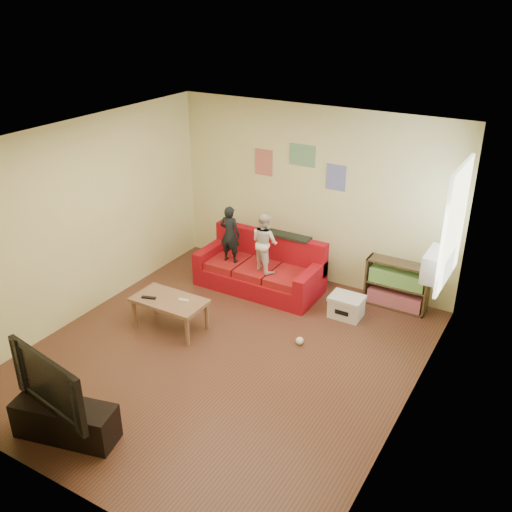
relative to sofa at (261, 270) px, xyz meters
The scene contains 17 objects.
room_shell 2.17m from the sofa, 74.62° to the right, with size 4.52×5.02×2.72m.
sofa is the anchor object (origin of this frame).
child_a 0.74m from the sofa, 160.01° to the right, with size 0.32×0.21×0.88m, color black.
child_b 0.61m from the sofa, 47.99° to the right, with size 0.44×0.34×0.90m, color silver.
coffee_table 1.71m from the sofa, 105.86° to the right, with size 0.98×0.54×0.44m.
remote 1.91m from the sofa, 112.13° to the right, with size 0.19×0.05×0.02m, color black.
game_controller 1.62m from the sofa, 99.51° to the right, with size 0.14×0.04×0.03m, color silver.
bookshelf 2.02m from the sofa, 12.49° to the left, with size 0.89×0.27×0.71m.
window 3.05m from the sofa, ahead, with size 0.04×1.08×1.48m, color white.
ac_unit 2.73m from the sofa, ahead, with size 0.28×0.55×0.35m, color #B7B2A3.
artwork_left 1.65m from the sofa, 117.62° to the left, with size 0.30×0.01×0.40m, color #D87266.
artwork_center 1.83m from the sofa, 65.95° to the left, with size 0.42×0.01×0.32m, color #72B27F.
artwork_right 1.79m from the sofa, 38.29° to the left, with size 0.30×0.01×0.38m, color #727FCC.
file_box 1.48m from the sofa, ahead, with size 0.46×0.35×0.32m.
tv_stand 3.83m from the sofa, 91.49° to the right, with size 1.07×0.36×0.40m, color black.
television 3.85m from the sofa, 91.49° to the right, with size 1.14×0.15×0.65m, color black.
tissue 1.67m from the sofa, 42.68° to the right, with size 0.10×0.10×0.10m, color white.
Camera 1 is at (3.35, -4.93, 4.19)m, focal length 40.00 mm.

